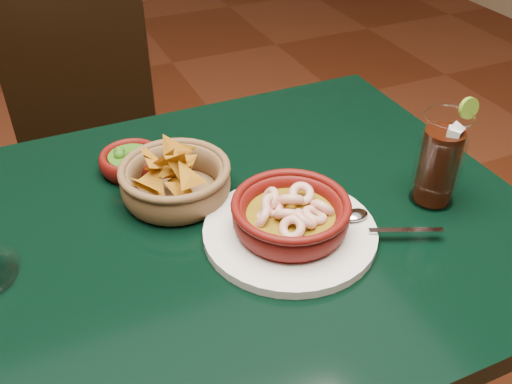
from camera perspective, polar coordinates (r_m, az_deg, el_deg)
name	(u,v)px	position (r m, az deg, el deg)	size (l,w,h in m)	color
dining_table	(176,281)	(0.99, -7.99, -8.79)	(1.20, 0.80, 0.75)	black
dining_chair	(84,158)	(1.63, -16.83, 3.25)	(0.52, 0.52, 0.90)	black
shrimp_plate	(291,219)	(0.89, 3.50, -2.75)	(0.36, 0.28, 0.08)	silver
chip_basket	(175,180)	(0.98, -8.07, 1.16)	(0.22, 0.22, 0.12)	brown
guacamole_ramekin	(131,161)	(1.07, -12.41, 3.09)	(0.14, 0.14, 0.05)	#4D0A08
cola_drink	(440,160)	(0.99, 17.88, 3.04)	(0.16, 0.16, 0.19)	white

